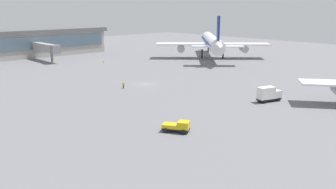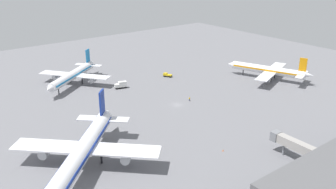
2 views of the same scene
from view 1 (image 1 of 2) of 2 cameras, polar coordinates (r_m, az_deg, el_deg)
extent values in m
plane|color=slate|center=(96.95, -3.63, 1.64)|extent=(288.00, 288.00, 0.00)
cube|color=#9E9993|center=(161.77, -23.14, 7.12)|extent=(74.44, 19.65, 9.60)
cube|color=#4C6070|center=(152.31, -21.86, 7.42)|extent=(71.47, 0.30, 4.94)
cube|color=#59595B|center=(161.34, -23.32, 9.05)|extent=(77.42, 20.43, 1.65)
cylinder|color=white|center=(149.12, 6.93, 8.20)|extent=(36.86, 37.30, 5.20)
cone|color=white|center=(174.11, 6.15, 8.99)|extent=(7.16, 7.17, 4.94)
cone|color=white|center=(124.12, 8.04, 7.45)|extent=(7.52, 7.55, 4.16)
cube|color=navy|center=(149.08, 6.94, 8.35)|extent=(35.61, 36.02, 0.94)
cube|color=white|center=(146.83, 7.01, 7.91)|extent=(37.27, 36.89, 0.47)
cylinder|color=#A5A8AD|center=(146.33, 2.05, 7.27)|extent=(6.35, 6.38, 2.86)
cylinder|color=#A5A8AD|center=(148.76, 11.85, 7.09)|extent=(6.35, 6.38, 2.86)
cube|color=white|center=(128.02, 7.83, 7.52)|extent=(15.76, 15.62, 0.37)
cube|color=navy|center=(127.52, 7.93, 10.31)|extent=(3.58, 3.62, 8.32)
cylinder|color=black|center=(165.95, 6.35, 7.22)|extent=(0.62, 0.62, 3.64)
cylinder|color=black|center=(145.51, 5.38, 6.35)|extent=(0.62, 0.62, 3.64)
cylinder|color=black|center=(146.32, 8.65, 6.30)|extent=(0.62, 0.62, 3.64)
cube|color=black|center=(81.92, 15.60, -0.68)|extent=(5.91, 3.36, 0.30)
cube|color=white|center=(82.98, 16.60, 0.10)|extent=(2.25, 2.32, 1.60)
cube|color=#3F596B|center=(83.46, 17.02, 0.38)|extent=(0.51, 1.56, 0.90)
cube|color=white|center=(80.98, 15.19, 0.24)|extent=(4.17, 2.86, 2.60)
cylinder|color=black|center=(83.94, 16.14, -0.49)|extent=(0.85, 0.51, 0.80)
cylinder|color=black|center=(82.62, 17.04, -0.77)|extent=(0.85, 0.51, 0.80)
cylinder|color=black|center=(81.34, 14.12, -0.80)|extent=(0.85, 0.51, 0.80)
cylinder|color=black|center=(79.98, 15.02, -1.10)|extent=(0.85, 0.51, 0.80)
cube|color=black|center=(59.97, 1.26, -5.39)|extent=(3.89, 4.75, 0.30)
cube|color=gold|center=(59.43, 2.48, -4.82)|extent=(2.55, 2.52, 1.20)
cube|color=#3F596B|center=(59.19, 3.25, -4.66)|extent=(1.41, 0.89, 0.67)
cube|color=gold|center=(60.05, 0.43, -4.91)|extent=(2.97, 3.21, 0.60)
cylinder|color=black|center=(60.55, 2.90, -5.37)|extent=(0.67, 0.84, 0.80)
cylinder|color=black|center=(58.80, 2.48, -5.95)|extent=(0.67, 0.84, 0.80)
cylinder|color=black|center=(61.27, 0.09, -5.12)|extent=(0.67, 0.84, 0.80)
cylinder|color=black|center=(59.54, -0.41, -5.68)|extent=(0.67, 0.84, 0.80)
cylinder|color=#1E2338|center=(92.37, -7.03, 1.23)|extent=(0.44, 0.44, 0.85)
cylinder|color=yellow|center=(92.22, -7.05, 1.67)|extent=(0.53, 0.53, 0.60)
sphere|color=tan|center=(92.13, -7.05, 1.92)|extent=(0.22, 0.22, 0.22)
cylinder|color=yellow|center=(92.14, -6.91, 1.66)|extent=(0.10, 0.10, 0.54)
cylinder|color=yellow|center=(92.30, -7.19, 1.68)|extent=(0.10, 0.10, 0.54)
cube|color=#9E9993|center=(146.13, -18.84, 7.06)|extent=(3.04, 16.74, 2.80)
cylinder|color=slate|center=(141.18, -17.80, 5.58)|extent=(0.90, 0.90, 3.80)
cube|color=slate|center=(137.62, -17.29, 6.81)|extent=(3.18, 2.48, 3.08)
cone|color=#EA590C|center=(136.43, -10.13, 5.08)|extent=(0.44, 0.44, 0.60)
camera|label=2|loc=(244.01, -4.02, 23.03)|focal=39.61mm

